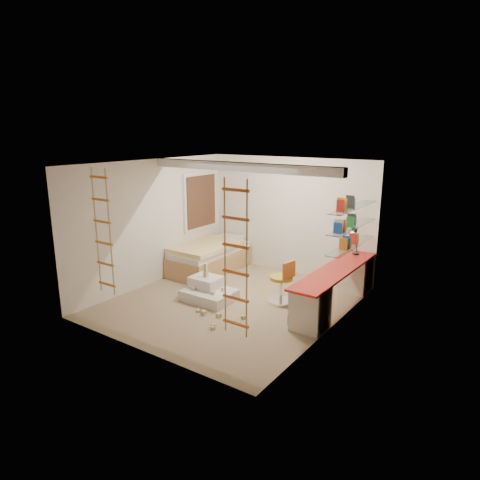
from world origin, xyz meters
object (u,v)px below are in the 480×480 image
Objects in this scene: desk at (335,287)px; play_platform at (208,291)px; swivel_chair at (282,287)px; bed at (210,257)px.

desk is 2.38m from play_platform.
swivel_chair is 1.41m from play_platform.
desk is 3.22m from bed.
play_platform is (-1.24, -0.66, -0.15)m from swivel_chair.
desk is 0.97m from swivel_chair.
play_platform is (1.05, -1.37, -0.17)m from bed.
swivel_chair is (2.29, -0.71, -0.02)m from bed.
desk is 2.98× the size of play_platform.
desk is 1.40× the size of bed.
swivel_chair is 0.90× the size of play_platform.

